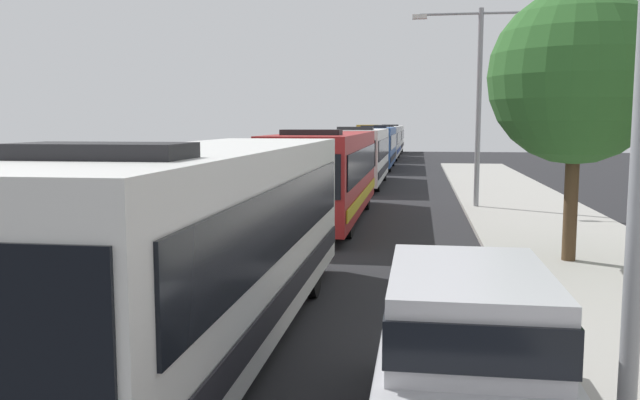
% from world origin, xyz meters
% --- Properties ---
extents(bus_lead, '(2.58, 10.99, 3.21)m').
position_xyz_m(bus_lead, '(-1.30, 10.21, 1.69)').
color(bus_lead, silver).
rests_on(bus_lead, ground_plane).
extents(bus_second_in_line, '(2.58, 11.41, 3.21)m').
position_xyz_m(bus_second_in_line, '(-1.30, 23.43, 1.69)').
color(bus_second_in_line, maroon).
rests_on(bus_second_in_line, ground_plane).
extents(bus_middle, '(2.58, 10.82, 3.21)m').
position_xyz_m(bus_middle, '(-1.30, 36.79, 1.69)').
color(bus_middle, silver).
rests_on(bus_middle, ground_plane).
extents(bus_fourth_in_line, '(2.58, 10.56, 3.21)m').
position_xyz_m(bus_fourth_in_line, '(-1.30, 50.01, 1.69)').
color(bus_fourth_in_line, '#284C8C').
rests_on(bus_fourth_in_line, ground_plane).
extents(bus_rear, '(2.58, 11.80, 3.21)m').
position_xyz_m(bus_rear, '(-1.30, 63.19, 1.69)').
color(bus_rear, silver).
rests_on(bus_rear, ground_plane).
extents(bus_tail_end, '(2.58, 11.53, 3.21)m').
position_xyz_m(bus_tail_end, '(-1.30, 76.47, 1.69)').
color(bus_tail_end, silver).
rests_on(bus_tail_end, ground_plane).
extents(white_suv, '(1.86, 4.66, 1.90)m').
position_xyz_m(white_suv, '(2.40, 7.48, 1.03)').
color(white_suv, '#B7B7BC').
rests_on(white_suv, ground_plane).
extents(box_truck_oncoming, '(2.35, 8.13, 3.15)m').
position_xyz_m(box_truck_oncoming, '(-4.60, 83.67, 1.71)').
color(box_truck_oncoming, maroon).
rests_on(box_truck_oncoming, ground_plane).
extents(streetlamp_mid, '(5.19, 0.28, 7.60)m').
position_xyz_m(streetlamp_mid, '(4.10, 27.11, 4.81)').
color(streetlamp_mid, gray).
rests_on(streetlamp_mid, sidewalk).
extents(roadside_tree, '(4.05, 4.05, 6.33)m').
position_xyz_m(roadside_tree, '(5.43, 16.92, 4.45)').
color(roadside_tree, '#4C3823').
rests_on(roadside_tree, sidewalk).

